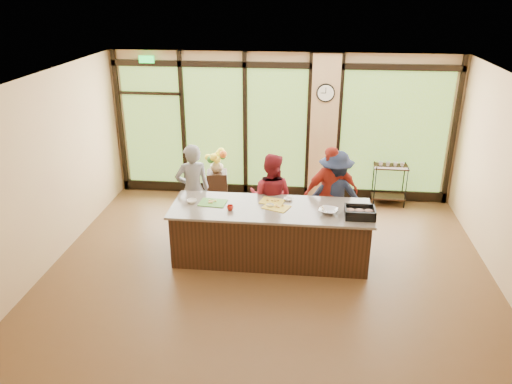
% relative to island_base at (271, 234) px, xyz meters
% --- Properties ---
extents(floor, '(7.00, 7.00, 0.00)m').
position_rel_island_base_xyz_m(floor, '(0.00, -0.30, -0.44)').
color(floor, brown).
rests_on(floor, ground).
extents(ceiling, '(7.00, 7.00, 0.00)m').
position_rel_island_base_xyz_m(ceiling, '(0.00, -0.30, 2.56)').
color(ceiling, white).
rests_on(ceiling, back_wall).
extents(back_wall, '(7.00, 0.00, 7.00)m').
position_rel_island_base_xyz_m(back_wall, '(0.00, 2.70, 1.06)').
color(back_wall, tan).
rests_on(back_wall, floor).
extents(left_wall, '(0.00, 6.00, 6.00)m').
position_rel_island_base_xyz_m(left_wall, '(-3.50, -0.30, 1.06)').
color(left_wall, tan).
rests_on(left_wall, floor).
extents(window_wall, '(6.90, 0.12, 3.00)m').
position_rel_island_base_xyz_m(window_wall, '(0.16, 2.65, 0.95)').
color(window_wall, tan).
rests_on(window_wall, floor).
extents(island_base, '(3.10, 1.00, 0.88)m').
position_rel_island_base_xyz_m(island_base, '(0.00, 0.00, 0.00)').
color(island_base, black).
rests_on(island_base, floor).
extents(countertop, '(3.20, 1.10, 0.04)m').
position_rel_island_base_xyz_m(countertop, '(0.00, 0.00, 0.46)').
color(countertop, gray).
rests_on(countertop, island_base).
extents(wall_clock, '(0.36, 0.04, 0.36)m').
position_rel_island_base_xyz_m(wall_clock, '(0.85, 2.57, 1.81)').
color(wall_clock, black).
rests_on(wall_clock, window_wall).
extents(cook_left, '(0.72, 0.62, 1.69)m').
position_rel_island_base_xyz_m(cook_left, '(-1.45, 0.77, 0.40)').
color(cook_left, slate).
rests_on(cook_left, floor).
extents(cook_midleft, '(0.88, 0.75, 1.59)m').
position_rel_island_base_xyz_m(cook_midleft, '(-0.06, 0.71, 0.35)').
color(cook_midleft, maroon).
rests_on(cook_midleft, floor).
extents(cook_midright, '(1.07, 0.72, 1.69)m').
position_rel_island_base_xyz_m(cook_midright, '(0.98, 0.84, 0.41)').
color(cook_midright, '#9F2518').
rests_on(cook_midright, floor).
extents(cook_right, '(1.05, 0.60, 1.62)m').
position_rel_island_base_xyz_m(cook_right, '(1.05, 0.87, 0.37)').
color(cook_right, '#1A213A').
rests_on(cook_right, floor).
extents(roasting_pan, '(0.46, 0.37, 0.08)m').
position_rel_island_base_xyz_m(roasting_pan, '(1.38, -0.20, 0.52)').
color(roasting_pan, black).
rests_on(roasting_pan, countertop).
extents(mixing_bowl, '(0.35, 0.35, 0.07)m').
position_rel_island_base_xyz_m(mixing_bowl, '(0.91, -0.11, 0.52)').
color(mixing_bowl, silver).
rests_on(mixing_bowl, countertop).
extents(cutting_board_left, '(0.46, 0.36, 0.01)m').
position_rel_island_base_xyz_m(cutting_board_left, '(-0.96, 0.07, 0.49)').
color(cutting_board_left, '#509937').
rests_on(cutting_board_left, countertop).
extents(cutting_board_center, '(0.44, 0.37, 0.01)m').
position_rel_island_base_xyz_m(cutting_board_center, '(0.00, 0.23, 0.49)').
color(cutting_board_center, gold).
rests_on(cutting_board_center, countertop).
extents(cutting_board_right, '(0.48, 0.43, 0.01)m').
position_rel_island_base_xyz_m(cutting_board_right, '(0.08, 0.02, 0.49)').
color(cutting_board_right, gold).
rests_on(cutting_board_right, countertop).
extents(prep_bowl_near, '(0.21, 0.21, 0.05)m').
position_rel_island_base_xyz_m(prep_bowl_near, '(-1.30, 0.06, 0.51)').
color(prep_bowl_near, white).
rests_on(prep_bowl_near, countertop).
extents(prep_bowl_mid, '(0.15, 0.15, 0.04)m').
position_rel_island_base_xyz_m(prep_bowl_mid, '(-0.01, 0.04, 0.50)').
color(prep_bowl_mid, white).
rests_on(prep_bowl_mid, countertop).
extents(prep_bowl_far, '(0.19, 0.19, 0.04)m').
position_rel_island_base_xyz_m(prep_bowl_far, '(0.26, 0.32, 0.50)').
color(prep_bowl_far, white).
rests_on(prep_bowl_far, countertop).
extents(red_ramekin, '(0.12, 0.12, 0.08)m').
position_rel_island_base_xyz_m(red_ramekin, '(-0.63, -0.16, 0.52)').
color(red_ramekin, '#B11E11').
rests_on(red_ramekin, countertop).
extents(flower_stand, '(0.45, 0.45, 0.79)m').
position_rel_island_base_xyz_m(flower_stand, '(-1.22, 1.87, -0.05)').
color(flower_stand, black).
rests_on(flower_stand, floor).
extents(flower_vase, '(0.31, 0.31, 0.27)m').
position_rel_island_base_xyz_m(flower_vase, '(-1.22, 1.87, 0.48)').
color(flower_vase, '#947950').
rests_on(flower_vase, flower_stand).
extents(bar_cart, '(0.68, 0.40, 0.92)m').
position_rel_island_base_xyz_m(bar_cart, '(2.23, 2.45, 0.11)').
color(bar_cart, black).
rests_on(bar_cart, floor).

